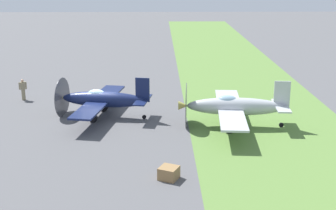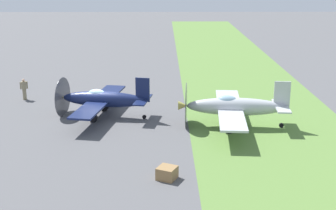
{
  "view_description": "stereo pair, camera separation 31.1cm",
  "coord_description": "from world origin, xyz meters",
  "px_view_note": "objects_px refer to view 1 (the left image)",
  "views": [
    {
      "loc": [
        -32.96,
        -4.33,
        10.47
      ],
      "look_at": [
        -1.63,
        -4.97,
        1.2
      ],
      "focal_mm": 50.47,
      "sensor_mm": 36.0,
      "label": 1
    },
    {
      "loc": [
        -32.96,
        -4.64,
        10.47
      ],
      "look_at": [
        -1.63,
        -4.97,
        1.2
      ],
      "focal_mm": 50.47,
      "sensor_mm": 36.0,
      "label": 2
    }
  ],
  "objects_px": {
    "airplane_lead": "(102,99)",
    "ground_crew_chief": "(23,89)",
    "supply_crate": "(169,173)",
    "airplane_wingman": "(234,106)"
  },
  "relations": [
    {
      "from": "ground_crew_chief",
      "to": "supply_crate",
      "type": "xyz_separation_m",
      "value": [
        -15.0,
        -11.45,
        -0.59
      ]
    },
    {
      "from": "airplane_lead",
      "to": "supply_crate",
      "type": "distance_m",
      "value": 11.38
    },
    {
      "from": "airplane_wingman",
      "to": "supply_crate",
      "type": "relative_size",
      "value": 10.42
    },
    {
      "from": "ground_crew_chief",
      "to": "supply_crate",
      "type": "relative_size",
      "value": 1.92
    },
    {
      "from": "ground_crew_chief",
      "to": "supply_crate",
      "type": "height_order",
      "value": "ground_crew_chief"
    },
    {
      "from": "airplane_lead",
      "to": "ground_crew_chief",
      "type": "bearing_deg",
      "value": 66.68
    },
    {
      "from": "airplane_lead",
      "to": "supply_crate",
      "type": "xyz_separation_m",
      "value": [
        -10.39,
        -4.53,
        -0.99
      ]
    },
    {
      "from": "ground_crew_chief",
      "to": "supply_crate",
      "type": "distance_m",
      "value": 18.88
    },
    {
      "from": "ground_crew_chief",
      "to": "airplane_lead",
      "type": "bearing_deg",
      "value": 121.11
    },
    {
      "from": "airplane_lead",
      "to": "ground_crew_chief",
      "type": "height_order",
      "value": "airplane_lead"
    }
  ]
}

